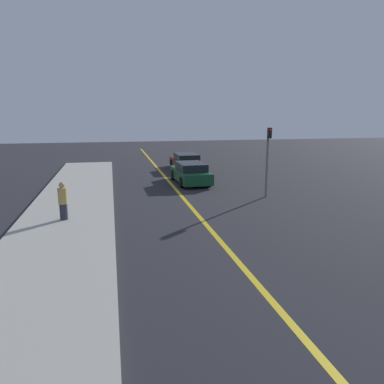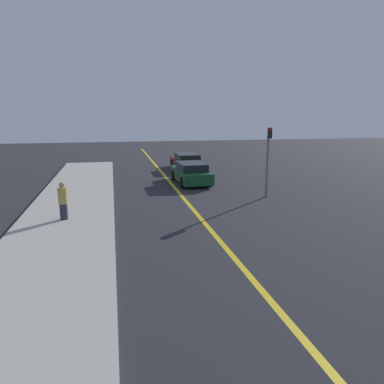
{
  "view_description": "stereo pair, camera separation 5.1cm",
  "coord_description": "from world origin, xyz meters",
  "px_view_note": "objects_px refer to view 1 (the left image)",
  "views": [
    {
      "loc": [
        -3.63,
        0.59,
        4.46
      ],
      "look_at": [
        -0.31,
        15.98,
        1.11
      ],
      "focal_mm": 35.0,
      "sensor_mm": 36.0,
      "label": 1
    },
    {
      "loc": [
        -3.59,
        0.58,
        4.46
      ],
      "look_at": [
        -0.31,
        15.98,
        1.11
      ],
      "focal_mm": 35.0,
      "sensor_mm": 36.0,
      "label": 2
    }
  ],
  "objects_px": {
    "car_near_right_lane": "(191,173)",
    "car_ahead_center": "(186,162)",
    "pedestrian_mid_group": "(63,201)",
    "traffic_light": "(268,155)"
  },
  "relations": [
    {
      "from": "car_ahead_center",
      "to": "pedestrian_mid_group",
      "type": "xyz_separation_m",
      "value": [
        -7.83,
        -13.52,
        0.29
      ]
    },
    {
      "from": "car_near_right_lane",
      "to": "pedestrian_mid_group",
      "type": "relative_size",
      "value": 2.89
    },
    {
      "from": "car_ahead_center",
      "to": "pedestrian_mid_group",
      "type": "height_order",
      "value": "pedestrian_mid_group"
    },
    {
      "from": "car_near_right_lane",
      "to": "traffic_light",
      "type": "height_order",
      "value": "traffic_light"
    },
    {
      "from": "car_near_right_lane",
      "to": "car_ahead_center",
      "type": "relative_size",
      "value": 0.97
    },
    {
      "from": "car_near_right_lane",
      "to": "pedestrian_mid_group",
      "type": "xyz_separation_m",
      "value": [
        -6.95,
        -7.58,
        0.26
      ]
    },
    {
      "from": "pedestrian_mid_group",
      "to": "traffic_light",
      "type": "distance_m",
      "value": 10.53
    },
    {
      "from": "car_ahead_center",
      "to": "traffic_light",
      "type": "xyz_separation_m",
      "value": [
        2.24,
        -10.81,
        1.67
      ]
    },
    {
      "from": "car_ahead_center",
      "to": "traffic_light",
      "type": "distance_m",
      "value": 11.17
    },
    {
      "from": "car_ahead_center",
      "to": "traffic_light",
      "type": "bearing_deg",
      "value": -79.44
    }
  ]
}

